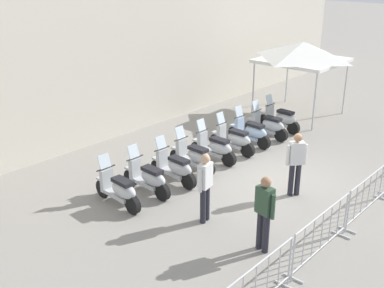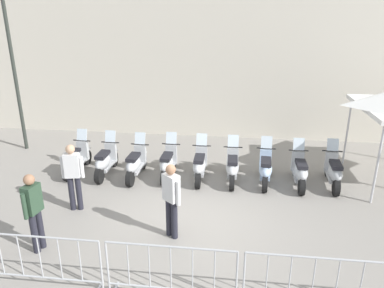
{
  "view_description": "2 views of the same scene",
  "coord_description": "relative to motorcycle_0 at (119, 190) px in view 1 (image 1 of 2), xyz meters",
  "views": [
    {
      "loc": [
        -10.46,
        -5.85,
        5.8
      ],
      "look_at": [
        -0.9,
        2.35,
        0.83
      ],
      "focal_mm": 43.76,
      "sensor_mm": 36.0,
      "label": 1
    },
    {
      "loc": [
        0.8,
        -7.77,
        4.82
      ],
      "look_at": [
        -0.13,
        1.87,
        1.25
      ],
      "focal_mm": 35.11,
      "sensor_mm": 36.0,
      "label": 2
    }
  ],
  "objects": [
    {
      "name": "officer_near_row_end",
      "position": [
        3.39,
        -3.04,
        0.53
      ],
      "size": [
        0.44,
        0.4,
        1.73
      ],
      "color": "#23232D",
      "rests_on": "ground"
    },
    {
      "name": "officer_by_barriers",
      "position": [
        0.83,
        -2.1,
        0.53
      ],
      "size": [
        0.54,
        0.27,
        1.73
      ],
      "color": "#23232D",
      "rests_on": "ground"
    },
    {
      "name": "motorcycle_5",
      "position": [
        4.72,
        -0.13,
        0.0
      ],
      "size": [
        0.56,
        1.72,
        1.24
      ],
      "color": "black",
      "rests_on": "ground"
    },
    {
      "name": "barrier_segment_2",
      "position": [
        3.65,
        -4.89,
        0.07
      ],
      "size": [
        2.28,
        0.5,
        1.07
      ],
      "color": "#B2B5B7",
      "rests_on": "ground"
    },
    {
      "name": "motorcycle_8",
      "position": [
        7.55,
        -0.18,
        0.0
      ],
      "size": [
        0.56,
        1.73,
        1.24
      ],
      "color": "black",
      "rests_on": "ground"
    },
    {
      "name": "motorcycle_0",
      "position": [
        0.0,
        0.0,
        0.0
      ],
      "size": [
        0.56,
        1.73,
        1.24
      ],
      "color": "black",
      "rests_on": "ground"
    },
    {
      "name": "canopy_tent",
      "position": [
        9.64,
        0.27,
        2.06
      ],
      "size": [
        2.91,
        2.91,
        2.91
      ],
      "color": "silver",
      "rests_on": "ground"
    },
    {
      "name": "officer_mid_plaza",
      "position": [
        0.69,
        -3.79,
        0.53
      ],
      "size": [
        0.29,
        0.54,
        1.73
      ],
      "color": "#23232D",
      "rests_on": "ground"
    },
    {
      "name": "ground_plane",
      "position": [
        3.72,
        -2.34,
        -0.45
      ],
      "size": [
        120.0,
        120.0,
        0.0
      ],
      "primitive_type": "plane",
      "color": "gray"
    },
    {
      "name": "motorcycle_3",
      "position": [
        2.83,
        -0.05,
        0.0
      ],
      "size": [
        0.56,
        1.72,
        1.24
      ],
      "color": "black",
      "rests_on": "ground"
    },
    {
      "name": "motorcycle_7",
      "position": [
        6.61,
        -0.23,
        0.0
      ],
      "size": [
        0.56,
        1.72,
        1.24
      ],
      "color": "black",
      "rests_on": "ground"
    },
    {
      "name": "motorcycle_6",
      "position": [
        5.66,
        -0.15,
        0.0
      ],
      "size": [
        0.56,
        1.73,
        1.24
      ],
      "color": "black",
      "rests_on": "ground"
    },
    {
      "name": "barrier_segment_1",
      "position": [
        1.28,
        -4.83,
        0.07
      ],
      "size": [
        2.28,
        0.5,
        1.07
      ],
      "color": "#B2B5B7",
      "rests_on": "ground"
    },
    {
      "name": "motorcycle_1",
      "position": [
        0.95,
        -0.07,
        0.0
      ],
      "size": [
        0.56,
        1.72,
        1.24
      ],
      "color": "black",
      "rests_on": "ground"
    },
    {
      "name": "motorcycle_2",
      "position": [
        1.89,
        -0.16,
        0.0
      ],
      "size": [
        0.56,
        1.73,
        1.24
      ],
      "color": "black",
      "rests_on": "ground"
    },
    {
      "name": "motorcycle_4",
      "position": [
        3.78,
        -0.09,
        0.0
      ],
      "size": [
        0.56,
        1.72,
        1.24
      ],
      "color": "black",
      "rests_on": "ground"
    }
  ]
}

